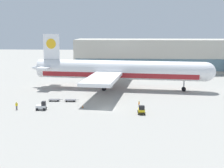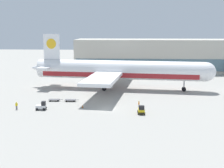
% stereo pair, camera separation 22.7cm
% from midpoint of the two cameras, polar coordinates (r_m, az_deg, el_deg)
% --- Properties ---
extents(ground_plane, '(400.00, 400.00, 0.00)m').
position_cam_midpoint_polar(ground_plane, '(74.22, -0.90, -4.53)').
color(ground_plane, '#9E9B93').
extents(terminal_building, '(90.00, 18.20, 14.00)m').
position_cam_midpoint_polar(terminal_building, '(139.57, 12.30, 5.10)').
color(terminal_building, '#BCB7A8').
rests_on(terminal_building, ground_plane).
extents(airplane_main, '(57.98, 48.60, 17.00)m').
position_cam_midpoint_polar(airplane_main, '(96.81, 0.95, 2.47)').
color(airplane_main, white).
rests_on(airplane_main, ground_plane).
extents(baggage_tug_foreground, '(2.57, 1.84, 2.00)m').
position_cam_midpoint_polar(baggage_tug_foreground, '(74.83, -12.66, -3.97)').
color(baggage_tug_foreground, silver).
rests_on(baggage_tug_foreground, ground_plane).
extents(baggage_tug_mid, '(1.69, 2.49, 2.00)m').
position_cam_midpoint_polar(baggage_tug_mid, '(69.89, 5.48, -4.77)').
color(baggage_tug_mid, yellow).
rests_on(baggage_tug_mid, ground_plane).
extents(baggage_dolly_lead, '(3.73, 1.62, 0.48)m').
position_cam_midpoint_polar(baggage_dolly_lead, '(82.99, -10.43, -2.83)').
color(baggage_dolly_lead, '#56565B').
rests_on(baggage_dolly_lead, ground_plane).
extents(baggage_dolly_second, '(3.73, 1.62, 0.48)m').
position_cam_midpoint_polar(baggage_dolly_second, '(82.02, -7.54, -2.91)').
color(baggage_dolly_second, '#56565B').
rests_on(baggage_dolly_second, ground_plane).
extents(ground_crew_near, '(0.49, 0.38, 1.83)m').
position_cam_midpoint_polar(ground_crew_near, '(76.47, -16.99, -3.70)').
color(ground_crew_near, black).
rests_on(ground_crew_near, ground_plane).
extents(ground_crew_far, '(0.29, 0.56, 1.77)m').
position_cam_midpoint_polar(ground_crew_far, '(74.87, 5.03, -3.61)').
color(ground_crew_far, black).
rests_on(ground_crew_far, ground_plane).
extents(traffic_cone_near, '(0.40, 0.40, 0.79)m').
position_cam_midpoint_polar(traffic_cone_near, '(75.29, -5.30, -4.05)').
color(traffic_cone_near, black).
rests_on(traffic_cone_near, ground_plane).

